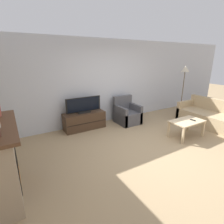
{
  "coord_description": "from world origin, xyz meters",
  "views": [
    {
      "loc": [
        -2.82,
        -2.71,
        2.13
      ],
      "look_at": [
        -0.72,
        0.79,
        0.85
      ],
      "focal_mm": 28.0,
      "sensor_mm": 36.0,
      "label": 1
    }
  ],
  "objects_px": {
    "armchair": "(127,114)",
    "floor_lamp": "(185,73)",
    "remote": "(193,120)",
    "fireplace": "(3,160)",
    "tv_stand": "(84,121)",
    "tv": "(84,106)",
    "couch": "(219,119)",
    "coffee_table": "(187,123)"
  },
  "relations": [
    {
      "from": "armchair",
      "to": "floor_lamp",
      "type": "height_order",
      "value": "floor_lamp"
    },
    {
      "from": "armchair",
      "to": "floor_lamp",
      "type": "bearing_deg",
      "value": -9.2
    },
    {
      "from": "remote",
      "to": "floor_lamp",
      "type": "relative_size",
      "value": 0.08
    },
    {
      "from": "fireplace",
      "to": "armchair",
      "type": "xyz_separation_m",
      "value": [
        3.55,
        1.62,
        -0.31
      ]
    },
    {
      "from": "tv_stand",
      "to": "tv",
      "type": "bearing_deg",
      "value": -90.0
    },
    {
      "from": "tv",
      "to": "remote",
      "type": "distance_m",
      "value": 3.14
    },
    {
      "from": "tv",
      "to": "armchair",
      "type": "relative_size",
      "value": 1.24
    },
    {
      "from": "tv_stand",
      "to": "floor_lamp",
      "type": "relative_size",
      "value": 0.68
    },
    {
      "from": "fireplace",
      "to": "remote",
      "type": "distance_m",
      "value": 4.46
    },
    {
      "from": "tv",
      "to": "couch",
      "type": "height_order",
      "value": "tv"
    },
    {
      "from": "coffee_table",
      "to": "remote",
      "type": "bearing_deg",
      "value": -26.88
    },
    {
      "from": "coffee_table",
      "to": "remote",
      "type": "height_order",
      "value": "remote"
    },
    {
      "from": "armchair",
      "to": "couch",
      "type": "distance_m",
      "value": 2.88
    },
    {
      "from": "fireplace",
      "to": "floor_lamp",
      "type": "xyz_separation_m",
      "value": [
        5.83,
        1.25,
        0.97
      ]
    },
    {
      "from": "tv_stand",
      "to": "coffee_table",
      "type": "xyz_separation_m",
      "value": [
        2.2,
        -2.0,
        0.15
      ]
    },
    {
      "from": "armchair",
      "to": "remote",
      "type": "relative_size",
      "value": 5.73
    },
    {
      "from": "armchair",
      "to": "remote",
      "type": "bearing_deg",
      "value": -63.76
    },
    {
      "from": "fireplace",
      "to": "floor_lamp",
      "type": "relative_size",
      "value": 0.84
    },
    {
      "from": "fireplace",
      "to": "couch",
      "type": "xyz_separation_m",
      "value": [
        5.76,
        -0.24,
        -0.32
      ]
    },
    {
      "from": "tv",
      "to": "floor_lamp",
      "type": "relative_size",
      "value": 0.59
    },
    {
      "from": "fireplace",
      "to": "coffee_table",
      "type": "relative_size",
      "value": 1.66
    },
    {
      "from": "couch",
      "to": "floor_lamp",
      "type": "height_order",
      "value": "floor_lamp"
    },
    {
      "from": "fireplace",
      "to": "floor_lamp",
      "type": "bearing_deg",
      "value": 12.05
    },
    {
      "from": "fireplace",
      "to": "armchair",
      "type": "relative_size",
      "value": 1.76
    },
    {
      "from": "coffee_table",
      "to": "floor_lamp",
      "type": "relative_size",
      "value": 0.51
    },
    {
      "from": "floor_lamp",
      "to": "armchair",
      "type": "bearing_deg",
      "value": 170.8
    },
    {
      "from": "armchair",
      "to": "remote",
      "type": "height_order",
      "value": "armchair"
    },
    {
      "from": "remote",
      "to": "couch",
      "type": "bearing_deg",
      "value": -8.84
    },
    {
      "from": "armchair",
      "to": "couch",
      "type": "relative_size",
      "value": 0.36
    },
    {
      "from": "remote",
      "to": "couch",
      "type": "xyz_separation_m",
      "value": [
        1.3,
        -0.01,
        -0.21
      ]
    },
    {
      "from": "tv_stand",
      "to": "coffee_table",
      "type": "bearing_deg",
      "value": -42.34
    },
    {
      "from": "tv_stand",
      "to": "armchair",
      "type": "relative_size",
      "value": 1.42
    },
    {
      "from": "tv",
      "to": "armchair",
      "type": "height_order",
      "value": "tv"
    },
    {
      "from": "tv_stand",
      "to": "remote",
      "type": "height_order",
      "value": "tv_stand"
    },
    {
      "from": "remote",
      "to": "floor_lamp",
      "type": "height_order",
      "value": "floor_lamp"
    },
    {
      "from": "coffee_table",
      "to": "couch",
      "type": "distance_m",
      "value": 1.46
    },
    {
      "from": "fireplace",
      "to": "remote",
      "type": "xyz_separation_m",
      "value": [
        4.46,
        -0.22,
        -0.11
      ]
    },
    {
      "from": "remote",
      "to": "fireplace",
      "type": "bearing_deg",
      "value": 168.85
    },
    {
      "from": "tv_stand",
      "to": "remote",
      "type": "xyz_separation_m",
      "value": [
        2.34,
        -2.08,
        0.22
      ]
    },
    {
      "from": "tv_stand",
      "to": "remote",
      "type": "distance_m",
      "value": 3.14
    },
    {
      "from": "tv_stand",
      "to": "coffee_table",
      "type": "relative_size",
      "value": 1.34
    },
    {
      "from": "tv_stand",
      "to": "armchair",
      "type": "bearing_deg",
      "value": -9.32
    }
  ]
}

